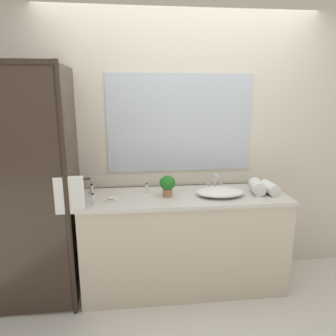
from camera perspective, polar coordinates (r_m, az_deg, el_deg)
The scene contains 13 objects.
ground_plane at distance 3.14m, azimuth 2.91°, elevation -20.77°, with size 8.00×8.00×0.00m, color silver.
wall_back_with_mirror at distance 2.97m, azimuth 2.14°, elevation 4.52°, with size 4.40×0.06×2.60m.
vanity_cabinet at distance 2.92m, azimuth 2.99°, elevation -13.34°, with size 1.80×0.58×0.90m.
shower_enclosure at distance 2.62m, azimuth -24.86°, elevation -4.17°, with size 1.20×0.59×2.00m.
sink_basin at distance 2.75m, azimuth 9.55°, elevation -4.32°, with size 0.43×0.29×0.07m, color white.
faucet at distance 2.91m, azimuth 8.64°, elevation -2.97°, with size 0.17×0.13×0.16m.
potted_plant at distance 2.68m, azimuth -0.10°, elevation -3.01°, with size 0.14×0.14×0.18m.
soap_dish at distance 2.63m, azimuth -10.42°, elevation -5.66°, with size 0.10×0.07×0.04m.
amenity_bottle_conditioner at distance 2.77m, azimuth -3.92°, elevation -3.75°, with size 0.02×0.02×0.10m.
amenity_bottle_lotion at distance 2.58m, azimuth -13.63°, elevation -5.57°, with size 0.02×0.02×0.09m.
amenity_bottle_shampoo at distance 2.84m, azimuth -13.85°, elevation -3.76°, with size 0.03×0.03×0.09m.
rolled_towel_near_edge at distance 2.91m, azimuth 18.23°, elevation -3.49°, with size 0.10×0.10×0.21m, color white.
rolled_towel_middle at distance 2.88m, azimuth 16.07°, elevation -3.34°, with size 0.12×0.12×0.21m, color white.
Camera 1 is at (-0.44, -2.56, 1.77)m, focal length 33.12 mm.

